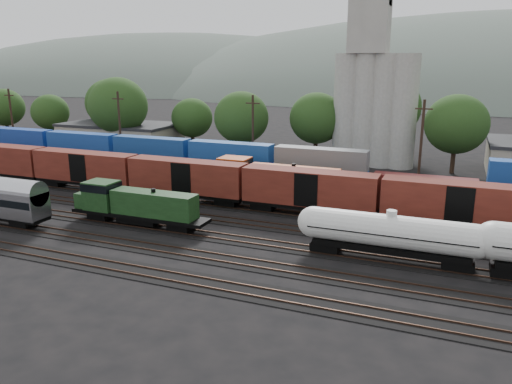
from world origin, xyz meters
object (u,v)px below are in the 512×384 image
at_px(grain_silo, 374,97).
at_px(tank_car_a, 390,233).
at_px(orange_locomotive, 269,178).
at_px(green_locomotive, 132,203).

bearing_deg(grain_silo, tank_car_a, -78.29).
xyz_separation_m(orange_locomotive, grain_silo, (8.18, 26.00, 8.60)).
height_order(orange_locomotive, grain_silo, grain_silo).
height_order(tank_car_a, grain_silo, grain_silo).
bearing_deg(green_locomotive, orange_locomotive, 57.21).
relative_size(green_locomotive, grain_silo, 0.54).
bearing_deg(orange_locomotive, green_locomotive, -122.79).
bearing_deg(orange_locomotive, tank_car_a, -41.97).
xyz_separation_m(green_locomotive, tank_car_a, (26.34, -0.00, 0.20)).
distance_m(orange_locomotive, grain_silo, 28.58).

